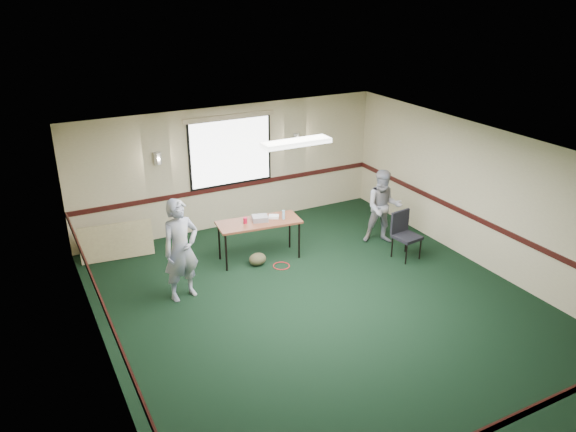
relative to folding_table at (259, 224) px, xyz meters
name	(u,v)px	position (x,y,z in m)	size (l,w,h in m)	color
ground	(323,307)	(0.19, -2.15, -0.75)	(8.00, 8.00, 0.00)	black
room_shell	(268,183)	(0.19, -0.03, 0.83)	(8.00, 8.02, 8.00)	tan
folding_table	(259,224)	(0.00, 0.00, 0.00)	(1.68, 0.83, 0.81)	#5F2E1B
projector	(260,218)	(0.03, 0.02, 0.11)	(0.30, 0.25, 0.10)	gray
game_console	(274,217)	(0.34, 0.02, 0.08)	(0.19, 0.16, 0.05)	white
red_cup	(245,220)	(-0.27, 0.04, 0.12)	(0.08, 0.08, 0.12)	#A90B27
water_bottle	(284,215)	(0.48, -0.12, 0.15)	(0.05, 0.05, 0.18)	#7EB0CE
duffel_bag	(258,259)	(-0.15, -0.23, -0.63)	(0.35, 0.26, 0.25)	#474328
cable_coil	(281,266)	(0.23, -0.50, -0.74)	(0.32, 0.32, 0.02)	red
folded_table	(117,241)	(-2.49, 1.33, -0.39)	(1.41, 0.06, 0.72)	#99865E
conference_chair	(404,231)	(2.58, -1.24, -0.20)	(0.52, 0.53, 0.94)	black
person_left	(181,250)	(-1.78, -0.70, 0.16)	(0.66, 0.44, 1.82)	#435093
person_right	(383,207)	(2.61, -0.49, 0.04)	(0.77, 0.60, 1.58)	#7B90C0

